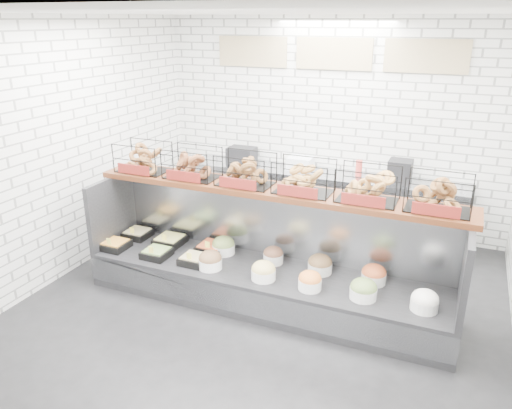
% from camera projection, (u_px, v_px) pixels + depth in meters
% --- Properties ---
extents(ground, '(5.50, 5.50, 0.00)m').
position_uv_depth(ground, '(254.00, 315.00, 5.28)').
color(ground, black).
rests_on(ground, ground).
extents(room_shell, '(5.02, 5.51, 3.01)m').
position_uv_depth(room_shell, '(278.00, 112.00, 5.08)').
color(room_shell, white).
rests_on(room_shell, ground).
extents(display_case, '(4.00, 0.90, 1.20)m').
position_uv_depth(display_case, '(267.00, 273.00, 5.46)').
color(display_case, black).
rests_on(display_case, ground).
extents(bagel_shelf, '(4.10, 0.50, 0.40)m').
position_uv_depth(bagel_shelf, '(274.00, 177.00, 5.24)').
color(bagel_shelf, '#3C1B0D').
rests_on(bagel_shelf, display_case).
extents(prep_counter, '(4.00, 0.60, 1.20)m').
position_uv_depth(prep_counter, '(320.00, 201.00, 7.21)').
color(prep_counter, '#93969B').
rests_on(prep_counter, ground).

